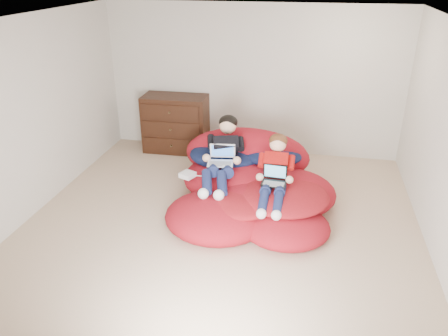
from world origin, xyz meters
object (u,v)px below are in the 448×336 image
(dresser, at_px, (176,124))
(beanbag_pile, at_px, (250,184))
(younger_boy, at_px, (275,171))
(laptop_white, at_px, (221,158))
(older_boy, at_px, (223,151))
(laptop_black, at_px, (274,178))

(dresser, relative_size, beanbag_pile, 0.46)
(younger_boy, distance_m, laptop_white, 0.80)
(beanbag_pile, distance_m, younger_boy, 0.60)
(dresser, relative_size, younger_boy, 1.05)
(beanbag_pile, bearing_deg, older_boy, 169.29)
(beanbag_pile, xyz_separation_m, younger_boy, (0.35, -0.31, 0.38))
(older_boy, bearing_deg, younger_boy, -26.73)
(dresser, relative_size, laptop_white, 2.97)
(younger_boy, xyz_separation_m, laptop_white, (-0.76, 0.26, -0.00))
(younger_boy, distance_m, laptop_black, 0.10)
(laptop_white, bearing_deg, dresser, 125.80)
(beanbag_pile, distance_m, laptop_white, 0.56)
(older_boy, height_order, laptop_white, older_boy)
(beanbag_pile, xyz_separation_m, laptop_black, (0.35, -0.37, 0.30))
(laptop_white, bearing_deg, beanbag_pile, 6.13)
(older_boy, relative_size, laptop_white, 3.49)
(dresser, distance_m, older_boy, 1.90)
(beanbag_pile, distance_m, older_boy, 0.59)
(dresser, bearing_deg, older_boy, -52.07)
(dresser, xyz_separation_m, laptop_black, (1.92, -1.93, 0.07))
(younger_boy, height_order, laptop_black, younger_boy)
(dresser, xyz_separation_m, younger_boy, (1.92, -1.87, 0.15))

